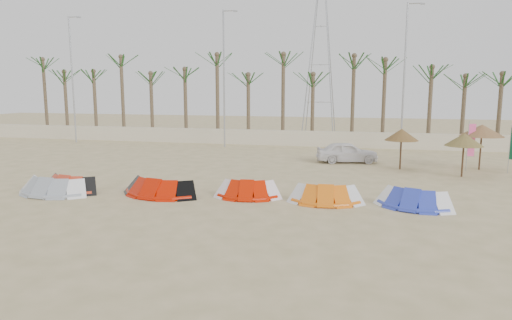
% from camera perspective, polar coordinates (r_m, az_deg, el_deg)
% --- Properties ---
extents(ground, '(120.00, 120.00, 0.00)m').
position_cam_1_polar(ground, '(17.54, -4.56, -7.23)').
color(ground, '#CDB486').
rests_on(ground, ground).
extents(boundary_wall, '(60.00, 0.30, 1.30)m').
position_cam_1_polar(boundary_wall, '(38.60, 5.49, 2.71)').
color(boundary_wall, beige).
rests_on(boundary_wall, ground).
extents(palm_line, '(52.00, 4.00, 7.70)m').
position_cam_1_polar(palm_line, '(39.80, 6.90, 11.23)').
color(palm_line, brown).
rests_on(palm_line, ground).
extents(lamp_a, '(1.25, 0.14, 11.00)m').
position_cam_1_polar(lamp_a, '(43.95, -21.94, 9.56)').
color(lamp_a, '#A5A8AD').
rests_on(lamp_a, ground).
extents(lamp_b, '(1.25, 0.14, 11.00)m').
position_cam_1_polar(lamp_b, '(37.71, -3.98, 10.37)').
color(lamp_b, '#A5A8AD').
rests_on(lamp_b, ground).
extents(lamp_c, '(1.25, 0.14, 11.00)m').
position_cam_1_polar(lamp_c, '(36.13, 18.09, 10.00)').
color(lamp_c, '#A5A8AD').
rests_on(lamp_c, ground).
extents(pylon, '(3.00, 3.00, 14.00)m').
position_cam_1_polar(pylon, '(44.48, 7.82, 2.67)').
color(pylon, '#A5A8AD').
rests_on(pylon, ground).
extents(kite_grey, '(3.67, 1.83, 0.90)m').
position_cam_1_polar(kite_grey, '(23.32, -23.76, -2.82)').
color(kite_grey, '#8F979F').
rests_on(kite_grey, ground).
extents(kite_red_left, '(3.30, 1.91, 0.90)m').
position_cam_1_polar(kite_red_left, '(23.53, -22.08, -2.62)').
color(kite_red_left, red).
rests_on(kite_red_left, ground).
extents(kite_red_mid, '(3.91, 2.15, 0.90)m').
position_cam_1_polar(kite_red_mid, '(21.59, -11.74, -3.13)').
color(kite_red_mid, '#BF1400').
rests_on(kite_red_mid, ground).
extents(kite_red_right, '(3.01, 1.75, 0.90)m').
position_cam_1_polar(kite_red_right, '(20.68, -0.86, -3.49)').
color(kite_red_right, red).
rests_on(kite_red_right, ground).
extents(kite_orange, '(3.16, 1.68, 0.90)m').
position_cam_1_polar(kite_orange, '(19.99, 8.79, -4.04)').
color(kite_orange, orange).
rests_on(kite_orange, ground).
extents(kite_blue, '(3.43, 2.38, 0.90)m').
position_cam_1_polar(kite_blue, '(20.08, 18.96, -4.37)').
color(kite_blue, '#2B3DBE').
rests_on(kite_blue, ground).
extents(parasol_left, '(2.00, 2.00, 2.46)m').
position_cam_1_polar(parasol_left, '(28.70, 17.74, 3.03)').
color(parasol_left, '#4C331E').
rests_on(parasol_left, ground).
extents(parasol_mid, '(2.05, 2.05, 2.43)m').
position_cam_1_polar(parasol_mid, '(27.49, 24.58, 2.32)').
color(parasol_mid, '#4C331E').
rests_on(parasol_mid, ground).
extents(parasol_right, '(2.53, 2.53, 2.73)m').
position_cam_1_polar(parasol_right, '(30.35, 26.40, 3.33)').
color(parasol_right, '#4C331E').
rests_on(parasol_right, ground).
extents(flag_pink, '(0.44, 0.13, 2.95)m').
position_cam_1_polar(flag_pink, '(29.72, 25.28, 2.10)').
color(flag_pink, '#A5A8AD').
rests_on(flag_pink, ground).
extents(car, '(4.25, 2.43, 1.36)m').
position_cam_1_polar(car, '(30.64, 11.30, 0.97)').
color(car, white).
rests_on(car, ground).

